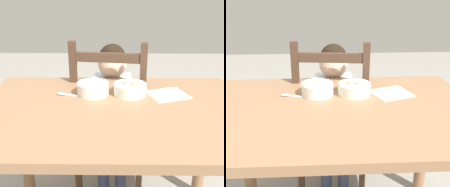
{
  "view_description": "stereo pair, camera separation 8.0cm",
  "coord_description": "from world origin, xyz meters",
  "views": [
    {
      "loc": [
        0.01,
        -1.15,
        1.3
      ],
      "look_at": [
        -0.0,
        0.05,
        0.81
      ],
      "focal_mm": 46.34,
      "sensor_mm": 36.0,
      "label": 1
    },
    {
      "loc": [
        -0.07,
        -1.15,
        1.3
      ],
      "look_at": [
        -0.0,
        0.05,
        0.81
      ],
      "focal_mm": 46.34,
      "sensor_mm": 36.0,
      "label": 2
    }
  ],
  "objects": [
    {
      "name": "spoon",
      "position": [
        -0.23,
        0.15,
        0.76
      ],
      "size": [
        0.14,
        0.05,
        0.01
      ],
      "color": "silver",
      "rests_on": "dining_table"
    },
    {
      "name": "bowl_of_peas",
      "position": [
        -0.1,
        0.16,
        0.79
      ],
      "size": [
        0.15,
        0.15,
        0.06
      ],
      "color": "white",
      "rests_on": "dining_table"
    },
    {
      "name": "paper_napkin",
      "position": [
        0.27,
        0.16,
        0.76
      ],
      "size": [
        0.22,
        0.21,
        0.0
      ],
      "primitive_type": "cube",
      "rotation": [
        0.0,
        0.0,
        0.33
      ],
      "color": "white",
      "rests_on": "dining_table"
    },
    {
      "name": "bowl_of_carrots",
      "position": [
        0.08,
        0.16,
        0.79
      ],
      "size": [
        0.16,
        0.16,
        0.06
      ],
      "color": "white",
      "rests_on": "dining_table"
    },
    {
      "name": "child_figure",
      "position": [
        -0.01,
        0.46,
        0.62
      ],
      "size": [
        0.32,
        0.31,
        0.94
      ],
      "color": "silver",
      "rests_on": "ground"
    },
    {
      "name": "dining_chair",
      "position": [
        -0.01,
        0.46,
        0.46
      ],
      "size": [
        0.47,
        0.47,
        0.98
      ],
      "color": "#4C3426",
      "rests_on": "ground"
    },
    {
      "name": "dining_table",
      "position": [
        0.0,
        0.0,
        0.64
      ],
      "size": [
        1.22,
        0.82,
        0.76
      ],
      "color": "#966E4D",
      "rests_on": "ground"
    }
  ]
}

